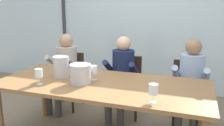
% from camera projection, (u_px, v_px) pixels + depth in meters
% --- Properties ---
extents(ground, '(14.00, 14.00, 0.00)m').
position_uv_depth(ground, '(126.00, 111.00, 3.85)').
color(ground, '#847056').
extents(window_glass_panel, '(7.59, 0.03, 2.60)m').
position_uv_depth(window_glass_panel, '(144.00, 22.00, 4.62)').
color(window_glass_panel, silver).
rests_on(window_glass_panel, ground).
extents(window_mullion_left, '(0.06, 0.06, 2.60)m').
position_uv_depth(window_mullion_left, '(64.00, 21.00, 5.16)').
color(window_mullion_left, '#38383D').
rests_on(window_mullion_left, ground).
extents(hillside_vineyard, '(13.59, 2.40, 1.88)m').
position_uv_depth(hillside_vineyard, '(169.00, 25.00, 8.44)').
color(hillside_vineyard, '#568942').
rests_on(hillside_vineyard, ground).
extents(dining_table, '(2.39, 1.05, 0.77)m').
position_uv_depth(dining_table, '(102.00, 88.00, 2.78)').
color(dining_table, olive).
rests_on(dining_table, ground).
extents(chair_near_curtain, '(0.45, 0.45, 0.87)m').
position_uv_depth(chair_near_curtain, '(69.00, 75.00, 3.97)').
color(chair_near_curtain, '#332319').
rests_on(chair_near_curtain, ground).
extents(chair_left_of_center, '(0.48, 0.48, 0.87)m').
position_uv_depth(chair_left_of_center, '(126.00, 81.00, 3.70)').
color(chair_left_of_center, '#332319').
rests_on(chair_left_of_center, ground).
extents(chair_center, '(0.50, 0.50, 0.87)m').
position_uv_depth(chair_center, '(188.00, 87.00, 3.40)').
color(chair_center, '#332319').
rests_on(chair_center, ground).
extents(person_beige_jumper, '(0.48, 0.63, 1.19)m').
position_uv_depth(person_beige_jumper, '(64.00, 67.00, 3.82)').
color(person_beige_jumper, '#B7AD9E').
rests_on(person_beige_jumper, ground).
extents(person_navy_polo, '(0.46, 0.61, 1.19)m').
position_uv_depth(person_navy_polo, '(122.00, 72.00, 3.52)').
color(person_navy_polo, '#192347').
rests_on(person_navy_polo, ground).
extents(person_pale_blue_shirt, '(0.48, 0.62, 1.19)m').
position_uv_depth(person_pale_blue_shirt, '(191.00, 79.00, 3.21)').
color(person_pale_blue_shirt, '#9EB2D1').
rests_on(person_pale_blue_shirt, ground).
extents(ice_bucket_primary, '(0.24, 0.24, 0.22)m').
position_uv_depth(ice_bucket_primary, '(81.00, 74.00, 2.71)').
color(ice_bucket_primary, '#B7B7BC').
rests_on(ice_bucket_primary, dining_table).
extents(ice_bucket_secondary, '(0.19, 0.19, 0.26)m').
position_uv_depth(ice_bucket_secondary, '(61.00, 67.00, 2.93)').
color(ice_bucket_secondary, '#B7B7BC').
rests_on(ice_bucket_secondary, dining_table).
extents(wine_glass_by_left_taster, '(0.08, 0.08, 0.17)m').
position_uv_depth(wine_glass_by_left_taster, '(153.00, 90.00, 2.17)').
color(wine_glass_by_left_taster, silver).
rests_on(wine_glass_by_left_taster, dining_table).
extents(wine_glass_near_bucket, '(0.08, 0.08, 0.17)m').
position_uv_depth(wine_glass_near_bucket, '(94.00, 70.00, 2.83)').
color(wine_glass_near_bucket, silver).
rests_on(wine_glass_near_bucket, dining_table).
extents(wine_glass_center_pour, '(0.08, 0.08, 0.17)m').
position_uv_depth(wine_glass_center_pour, '(39.00, 74.00, 2.68)').
color(wine_glass_center_pour, silver).
rests_on(wine_glass_center_pour, dining_table).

